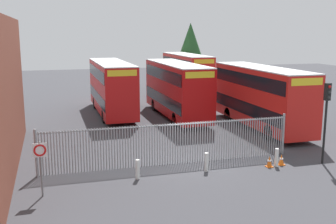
{
  "coord_description": "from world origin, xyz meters",
  "views": [
    {
      "loc": [
        -6.94,
        -19.93,
        6.89
      ],
      "look_at": [
        0.0,
        4.0,
        2.0
      ],
      "focal_mm": 43.84,
      "sensor_mm": 36.0,
      "label": 1
    }
  ],
  "objects_px": {
    "bollard_center_front": "(206,162)",
    "bollard_near_left": "(138,169)",
    "double_decker_bus_near_gate": "(261,95)",
    "double_decker_bus_far_back": "(187,72)",
    "speed_limit_sign_post": "(40,156)",
    "double_decker_bus_behind_fence_right": "(112,86)",
    "traffic_light_kerbside": "(326,108)",
    "bollard_near_right": "(277,157)",
    "traffic_cone_by_gate": "(281,160)",
    "traffic_cone_mid_forecourt": "(269,162)",
    "double_decker_bus_behind_fence_left": "(176,88)"
  },
  "relations": [
    {
      "from": "double_decker_bus_behind_fence_left",
      "to": "traffic_light_kerbside",
      "type": "distance_m",
      "value": 14.35
    },
    {
      "from": "traffic_light_kerbside",
      "to": "traffic_cone_by_gate",
      "type": "bearing_deg",
      "value": 170.4
    },
    {
      "from": "bollard_center_front",
      "to": "speed_limit_sign_post",
      "type": "height_order",
      "value": "speed_limit_sign_post"
    },
    {
      "from": "traffic_light_kerbside",
      "to": "double_decker_bus_near_gate",
      "type": "bearing_deg",
      "value": 84.5
    },
    {
      "from": "bollard_near_left",
      "to": "traffic_light_kerbside",
      "type": "height_order",
      "value": "traffic_light_kerbside"
    },
    {
      "from": "double_decker_bus_far_back",
      "to": "traffic_cone_mid_forecourt",
      "type": "height_order",
      "value": "double_decker_bus_far_back"
    },
    {
      "from": "double_decker_bus_behind_fence_right",
      "to": "speed_limit_sign_post",
      "type": "bearing_deg",
      "value": -108.04
    },
    {
      "from": "double_decker_bus_near_gate",
      "to": "traffic_cone_by_gate",
      "type": "distance_m",
      "value": 8.79
    },
    {
      "from": "speed_limit_sign_post",
      "to": "traffic_light_kerbside",
      "type": "bearing_deg",
      "value": 2.12
    },
    {
      "from": "double_decker_bus_near_gate",
      "to": "double_decker_bus_behind_fence_left",
      "type": "height_order",
      "value": "same"
    },
    {
      "from": "double_decker_bus_near_gate",
      "to": "double_decker_bus_far_back",
      "type": "height_order",
      "value": "same"
    },
    {
      "from": "bollard_center_front",
      "to": "traffic_cone_mid_forecourt",
      "type": "relative_size",
      "value": 1.61
    },
    {
      "from": "bollard_center_front",
      "to": "bollard_near_right",
      "type": "xyz_separation_m",
      "value": [
        3.78,
        -0.32,
        0.0
      ]
    },
    {
      "from": "bollard_near_left",
      "to": "traffic_cone_mid_forecourt",
      "type": "bearing_deg",
      "value": -1.43
    },
    {
      "from": "traffic_cone_by_gate",
      "to": "double_decker_bus_behind_fence_left",
      "type": "bearing_deg",
      "value": 96.76
    },
    {
      "from": "double_decker_bus_far_back",
      "to": "bollard_near_left",
      "type": "relative_size",
      "value": 11.38
    },
    {
      "from": "double_decker_bus_behind_fence_right",
      "to": "traffic_light_kerbside",
      "type": "relative_size",
      "value": 2.51
    },
    {
      "from": "double_decker_bus_far_back",
      "to": "bollard_near_left",
      "type": "height_order",
      "value": "double_decker_bus_far_back"
    },
    {
      "from": "double_decker_bus_far_back",
      "to": "traffic_cone_mid_forecourt",
      "type": "distance_m",
      "value": 25.89
    },
    {
      "from": "double_decker_bus_far_back",
      "to": "traffic_cone_mid_forecourt",
      "type": "xyz_separation_m",
      "value": [
        -4.09,
        -25.47,
        -2.13
      ]
    },
    {
      "from": "traffic_cone_mid_forecourt",
      "to": "double_decker_bus_far_back",
      "type": "bearing_deg",
      "value": 80.89
    },
    {
      "from": "double_decker_bus_near_gate",
      "to": "double_decker_bus_behind_fence_right",
      "type": "distance_m",
      "value": 12.53
    },
    {
      "from": "double_decker_bus_behind_fence_right",
      "to": "traffic_light_kerbside",
      "type": "distance_m",
      "value": 18.64
    },
    {
      "from": "bollard_near_left",
      "to": "bollard_center_front",
      "type": "height_order",
      "value": "same"
    },
    {
      "from": "double_decker_bus_far_back",
      "to": "traffic_cone_by_gate",
      "type": "distance_m",
      "value": 25.66
    },
    {
      "from": "double_decker_bus_behind_fence_left",
      "to": "bollard_near_right",
      "type": "relative_size",
      "value": 11.38
    },
    {
      "from": "bollard_near_left",
      "to": "speed_limit_sign_post",
      "type": "relative_size",
      "value": 0.4
    },
    {
      "from": "bollard_near_left",
      "to": "bollard_near_right",
      "type": "bearing_deg",
      "value": -1.39
    },
    {
      "from": "double_decker_bus_behind_fence_right",
      "to": "traffic_cone_mid_forecourt",
      "type": "distance_m",
      "value": 17.29
    },
    {
      "from": "double_decker_bus_near_gate",
      "to": "bollard_near_left",
      "type": "distance_m",
      "value": 13.49
    },
    {
      "from": "bollard_near_right",
      "to": "traffic_light_kerbside",
      "type": "bearing_deg",
      "value": -5.6
    },
    {
      "from": "bollard_near_right",
      "to": "traffic_cone_by_gate",
      "type": "xyz_separation_m",
      "value": [
        0.37,
        0.12,
        -0.19
      ]
    },
    {
      "from": "speed_limit_sign_post",
      "to": "double_decker_bus_far_back",
      "type": "bearing_deg",
      "value": 59.71
    },
    {
      "from": "bollard_center_front",
      "to": "bollard_near_left",
      "type": "bearing_deg",
      "value": -177.79
    },
    {
      "from": "speed_limit_sign_post",
      "to": "bollard_near_left",
      "type": "bearing_deg",
      "value": 12.55
    },
    {
      "from": "double_decker_bus_near_gate",
      "to": "speed_limit_sign_post",
      "type": "distance_m",
      "value": 17.51
    },
    {
      "from": "double_decker_bus_behind_fence_right",
      "to": "double_decker_bus_far_back",
      "type": "relative_size",
      "value": 1.0
    },
    {
      "from": "double_decker_bus_near_gate",
      "to": "bollard_near_left",
      "type": "relative_size",
      "value": 11.38
    },
    {
      "from": "double_decker_bus_far_back",
      "to": "bollard_center_front",
      "type": "xyz_separation_m",
      "value": [
        -7.46,
        -25.16,
        -1.95
      ]
    },
    {
      "from": "traffic_cone_mid_forecourt",
      "to": "traffic_light_kerbside",
      "type": "height_order",
      "value": "traffic_light_kerbside"
    },
    {
      "from": "bollard_near_right",
      "to": "traffic_cone_by_gate",
      "type": "height_order",
      "value": "bollard_near_right"
    },
    {
      "from": "double_decker_bus_behind_fence_left",
      "to": "double_decker_bus_far_back",
      "type": "xyz_separation_m",
      "value": [
        4.91,
        11.92,
        0.0
      ]
    },
    {
      "from": "bollard_center_front",
      "to": "traffic_light_kerbside",
      "type": "distance_m",
      "value": 6.9
    },
    {
      "from": "bollard_center_front",
      "to": "traffic_cone_mid_forecourt",
      "type": "height_order",
      "value": "bollard_center_front"
    },
    {
      "from": "bollard_center_front",
      "to": "traffic_cone_by_gate",
      "type": "bearing_deg",
      "value": -2.64
    },
    {
      "from": "bollard_center_front",
      "to": "double_decker_bus_behind_fence_left",
      "type": "bearing_deg",
      "value": 79.1
    },
    {
      "from": "bollard_center_front",
      "to": "bollard_near_right",
      "type": "height_order",
      "value": "same"
    },
    {
      "from": "double_decker_bus_behind_fence_right",
      "to": "bollard_near_left",
      "type": "relative_size",
      "value": 11.38
    },
    {
      "from": "traffic_cone_by_gate",
      "to": "traffic_light_kerbside",
      "type": "xyz_separation_m",
      "value": [
        2.26,
        -0.38,
        2.7
      ]
    },
    {
      "from": "traffic_cone_by_gate",
      "to": "double_decker_bus_near_gate",
      "type": "bearing_deg",
      "value": 68.98
    }
  ]
}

